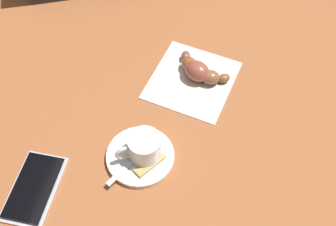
{
  "coord_description": "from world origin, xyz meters",
  "views": [
    {
      "loc": [
        0.44,
        0.09,
        0.63
      ],
      "look_at": [
        0.02,
        -0.02,
        0.01
      ],
      "focal_mm": 43.13,
      "sensor_mm": 36.0,
      "label": 1
    }
  ],
  "objects_px": {
    "espresso_cup": "(144,147)",
    "croissant": "(199,71)",
    "napkin": "(192,80)",
    "teaspoon": "(141,153)",
    "sugar_packet": "(150,164)",
    "saucer": "(140,156)",
    "cell_phone": "(34,188)"
  },
  "relations": [
    {
      "from": "espresso_cup",
      "to": "croissant",
      "type": "distance_m",
      "value": 0.21
    },
    {
      "from": "espresso_cup",
      "to": "napkin",
      "type": "relative_size",
      "value": 0.44
    },
    {
      "from": "teaspoon",
      "to": "sugar_packet",
      "type": "relative_size",
      "value": 1.94
    },
    {
      "from": "saucer",
      "to": "croissant",
      "type": "relative_size",
      "value": 1.04
    },
    {
      "from": "espresso_cup",
      "to": "napkin",
      "type": "bearing_deg",
      "value": 166.71
    },
    {
      "from": "teaspoon",
      "to": "napkin",
      "type": "xyz_separation_m",
      "value": [
        -0.19,
        0.05,
        -0.01
      ]
    },
    {
      "from": "sugar_packet",
      "to": "croissant",
      "type": "height_order",
      "value": "croissant"
    },
    {
      "from": "teaspoon",
      "to": "sugar_packet",
      "type": "bearing_deg",
      "value": 49.89
    },
    {
      "from": "espresso_cup",
      "to": "sugar_packet",
      "type": "height_order",
      "value": "espresso_cup"
    },
    {
      "from": "saucer",
      "to": "cell_phone",
      "type": "relative_size",
      "value": 0.9
    },
    {
      "from": "sugar_packet",
      "to": "croissant",
      "type": "xyz_separation_m",
      "value": [
        -0.22,
        0.04,
        0.01
      ]
    },
    {
      "from": "saucer",
      "to": "teaspoon",
      "type": "relative_size",
      "value": 1.06
    },
    {
      "from": "saucer",
      "to": "napkin",
      "type": "bearing_deg",
      "value": 164.94
    },
    {
      "from": "croissant",
      "to": "cell_phone",
      "type": "bearing_deg",
      "value": -35.53
    },
    {
      "from": "teaspoon",
      "to": "saucer",
      "type": "bearing_deg",
      "value": -14.44
    },
    {
      "from": "sugar_packet",
      "to": "croissant",
      "type": "bearing_deg",
      "value": 23.38
    },
    {
      "from": "espresso_cup",
      "to": "croissant",
      "type": "xyz_separation_m",
      "value": [
        -0.21,
        0.06,
        -0.02
      ]
    },
    {
      "from": "saucer",
      "to": "napkin",
      "type": "distance_m",
      "value": 0.2
    },
    {
      "from": "napkin",
      "to": "cell_phone",
      "type": "height_order",
      "value": "cell_phone"
    },
    {
      "from": "sugar_packet",
      "to": "napkin",
      "type": "bearing_deg",
      "value": 25.46
    },
    {
      "from": "teaspoon",
      "to": "croissant",
      "type": "relative_size",
      "value": 0.99
    },
    {
      "from": "saucer",
      "to": "napkin",
      "type": "height_order",
      "value": "saucer"
    },
    {
      "from": "saucer",
      "to": "napkin",
      "type": "relative_size",
      "value": 0.71
    },
    {
      "from": "napkin",
      "to": "cell_phone",
      "type": "relative_size",
      "value": 1.27
    },
    {
      "from": "saucer",
      "to": "croissant",
      "type": "distance_m",
      "value": 0.22
    },
    {
      "from": "espresso_cup",
      "to": "sugar_packet",
      "type": "xyz_separation_m",
      "value": [
        0.02,
        0.01,
        -0.02
      ]
    },
    {
      "from": "napkin",
      "to": "croissant",
      "type": "height_order",
      "value": "croissant"
    },
    {
      "from": "napkin",
      "to": "cell_phone",
      "type": "bearing_deg",
      "value": -35.3
    },
    {
      "from": "saucer",
      "to": "sugar_packet",
      "type": "xyz_separation_m",
      "value": [
        0.01,
        0.02,
        0.01
      ]
    },
    {
      "from": "saucer",
      "to": "espresso_cup",
      "type": "relative_size",
      "value": 1.62
    },
    {
      "from": "saucer",
      "to": "cell_phone",
      "type": "height_order",
      "value": "same"
    },
    {
      "from": "teaspoon",
      "to": "espresso_cup",
      "type": "bearing_deg",
      "value": 86.94
    }
  ]
}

